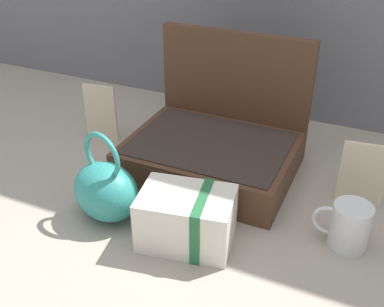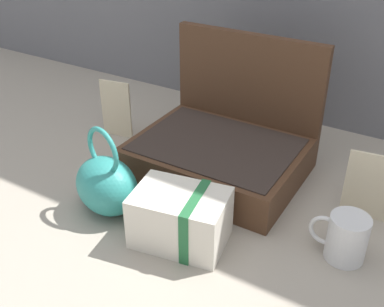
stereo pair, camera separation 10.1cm
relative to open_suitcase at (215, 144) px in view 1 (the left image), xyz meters
name	(u,v)px [view 1 (the left image)]	position (x,y,z in m)	size (l,w,h in m)	color
ground_plane	(203,205)	(0.04, -0.17, -0.07)	(6.00, 6.00, 0.00)	#9E9384
open_suitcase	(215,144)	(0.00, 0.00, 0.00)	(0.41, 0.33, 0.33)	#4C301E
teal_pouch_handbag	(106,190)	(-0.14, -0.29, 0.00)	(0.19, 0.16, 0.21)	teal
cream_toiletry_bag	(188,219)	(0.06, -0.29, -0.01)	(0.21, 0.16, 0.12)	silver
coffee_mug	(349,226)	(0.36, -0.17, -0.02)	(0.12, 0.08, 0.10)	silver
info_card_left	(101,113)	(-0.35, 0.01, 0.01)	(0.09, 0.01, 0.17)	beige
poster_card_right	(363,175)	(0.36, -0.01, 0.01)	(0.10, 0.01, 0.16)	beige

